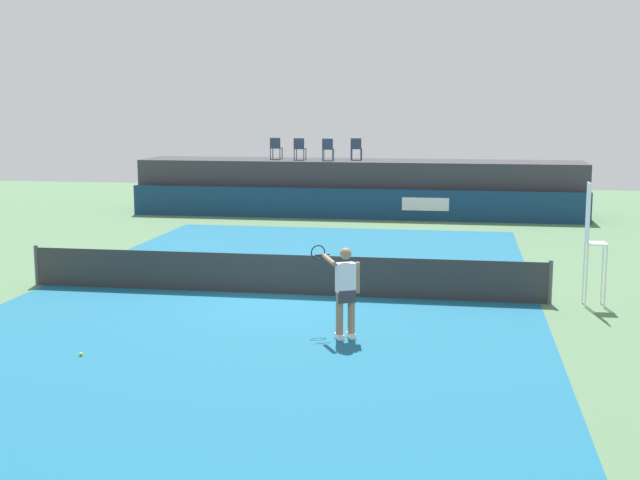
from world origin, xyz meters
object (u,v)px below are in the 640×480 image
object	(u,v)px
spectator_chair_left	(300,148)
net_post_near	(37,265)
spectator_chair_far_left	(276,147)
spectator_chair_right	(356,148)
tennis_player	(345,289)
tennis_ball	(81,354)
net_post_far	(550,282)
spectator_chair_center	(328,148)
umpire_chair	(591,235)

from	to	relation	value
spectator_chair_left	net_post_near	xyz separation A→B (m)	(-3.76, -15.14, -2.19)
spectator_chair_left	spectator_chair_far_left	bearing A→B (deg)	165.93
spectator_chair_right	net_post_near	distance (m)	16.78
spectator_chair_left	tennis_player	size ratio (longest dim) A/B	0.50
spectator_chair_left	tennis_ball	xyz separation A→B (m)	(-0.02, -20.66, -2.66)
spectator_chair_left	net_post_far	world-z (taller)	spectator_chair_left
spectator_chair_center	tennis_player	xyz separation A→B (m)	(3.26, -18.51, -1.73)
net_post_far	tennis_player	bearing A→B (deg)	-139.40
tennis_ball	net_post_near	bearing A→B (deg)	124.10
spectator_chair_center	net_post_far	world-z (taller)	spectator_chair_center
net_post_near	tennis_ball	world-z (taller)	net_post_near
spectator_chair_left	tennis_player	world-z (taller)	spectator_chair_left
spectator_chair_far_left	spectator_chair_left	distance (m)	1.09
net_post_far	umpire_chair	bearing A→B (deg)	-0.22
net_post_far	net_post_near	bearing A→B (deg)	180.00
umpire_chair	tennis_player	bearing A→B (deg)	-144.52
tennis_ball	spectator_chair_left	bearing A→B (deg)	89.95
spectator_chair_far_left	spectator_chair_right	xyz separation A→B (m)	(3.36, 0.10, 0.00)
spectator_chair_far_left	umpire_chair	distance (m)	18.70
spectator_chair_center	net_post_near	bearing A→B (deg)	-108.40
spectator_chair_center	spectator_chair_right	bearing A→B (deg)	27.20
spectator_chair_left	umpire_chair	xyz separation A→B (m)	(9.48, -15.14, -1.11)
spectator_chair_center	tennis_player	world-z (taller)	spectator_chair_center
spectator_chair_far_left	spectator_chair_right	distance (m)	3.36
spectator_chair_far_left	net_post_far	world-z (taller)	spectator_chair_far_left
spectator_chair_far_left	tennis_ball	world-z (taller)	spectator_chair_far_left
spectator_chair_left	umpire_chair	bearing A→B (deg)	-57.94
spectator_chair_center	tennis_ball	size ratio (longest dim) A/B	13.06
spectator_chair_right	net_post_far	xyz separation A→B (m)	(6.34, -15.50, -2.19)
tennis_player	tennis_ball	distance (m)	4.98
spectator_chair_center	umpire_chair	world-z (taller)	spectator_chair_center
net_post_near	net_post_far	size ratio (longest dim) A/B	1.00
net_post_near	spectator_chair_right	bearing A→B (deg)	68.65
spectator_chair_center	spectator_chair_left	bearing A→B (deg)	170.67
spectator_chair_left	tennis_ball	world-z (taller)	spectator_chair_left
spectator_chair_far_left	tennis_player	xyz separation A→B (m)	(5.53, -18.97, -1.73)
spectator_chair_far_left	net_post_near	xyz separation A→B (m)	(-2.70, -15.40, -2.19)
spectator_chair_left	net_post_near	world-z (taller)	spectator_chair_left
spectator_chair_far_left	spectator_chair_right	size ratio (longest dim) A/B	1.00
spectator_chair_far_left	tennis_player	world-z (taller)	spectator_chair_far_left
spectator_chair_far_left	spectator_chair_center	size ratio (longest dim) A/B	1.00
net_post_near	spectator_chair_center	bearing A→B (deg)	71.60
spectator_chair_center	umpire_chair	bearing A→B (deg)	-61.03
spectator_chair_center	net_post_near	size ratio (longest dim) A/B	0.89
spectator_chair_left	spectator_chair_right	xyz separation A→B (m)	(2.30, 0.36, 0.00)
spectator_chair_center	spectator_chair_far_left	bearing A→B (deg)	168.44
net_post_far	spectator_chair_right	bearing A→B (deg)	112.26
tennis_ball	spectator_chair_far_left	bearing A→B (deg)	92.85
spectator_chair_right	tennis_ball	bearing A→B (deg)	-96.29
spectator_chair_center	tennis_player	distance (m)	18.87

